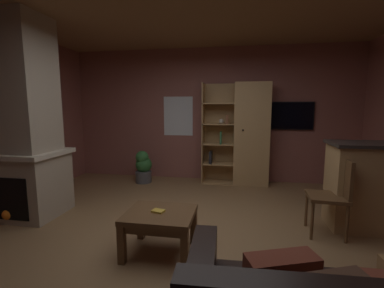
# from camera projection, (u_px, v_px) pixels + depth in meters

# --- Properties ---
(floor) EXTENTS (5.76, 5.25, 0.02)m
(floor) POSITION_uv_depth(u_px,v_px,m) (186.00, 239.00, 3.08)
(floor) COLOR olive
(floor) RESTS_ON ground
(wall_back) EXTENTS (5.88, 0.06, 2.69)m
(wall_back) POSITION_uv_depth(u_px,v_px,m) (211.00, 115.00, 5.49)
(wall_back) COLOR #8E544C
(wall_back) RESTS_ON ground
(window_pane_back) EXTENTS (0.62, 0.01, 0.81)m
(window_pane_back) POSITION_uv_depth(u_px,v_px,m) (178.00, 116.00, 5.57)
(window_pane_back) COLOR white
(stone_fireplace) EXTENTS (1.01, 0.83, 2.69)m
(stone_fireplace) POSITION_uv_depth(u_px,v_px,m) (22.00, 129.00, 3.61)
(stone_fireplace) COLOR tan
(stone_fireplace) RESTS_ON ground
(bookshelf_cabinet) EXTENTS (1.28, 0.41, 1.97)m
(bookshelf_cabinet) POSITION_uv_depth(u_px,v_px,m) (247.00, 135.00, 5.15)
(bookshelf_cabinet) COLOR tan
(bookshelf_cabinet) RESTS_ON ground
(coffee_table) EXTENTS (0.70, 0.59, 0.44)m
(coffee_table) POSITION_uv_depth(u_px,v_px,m) (160.00, 220.00, 2.74)
(coffee_table) COLOR brown
(coffee_table) RESTS_ON ground
(table_book_0) EXTENTS (0.14, 0.12, 0.02)m
(table_book_0) POSITION_uv_depth(u_px,v_px,m) (158.00, 211.00, 2.72)
(table_book_0) COLOR gold
(table_book_0) RESTS_ON coffee_table
(dining_chair) EXTENTS (0.45, 0.45, 0.92)m
(dining_chair) POSITION_uv_depth(u_px,v_px,m) (335.00, 192.00, 3.10)
(dining_chair) COLOR brown
(dining_chair) RESTS_ON ground
(potted_floor_plant) EXTENTS (0.33, 0.36, 0.64)m
(potted_floor_plant) POSITION_uv_depth(u_px,v_px,m) (143.00, 167.00, 5.36)
(potted_floor_plant) COLOR #4C4C51
(potted_floor_plant) RESTS_ON ground
(wall_mounted_tv) EXTENTS (0.96, 0.06, 0.54)m
(wall_mounted_tv) POSITION_uv_depth(u_px,v_px,m) (288.00, 116.00, 5.17)
(wall_mounted_tv) COLOR black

